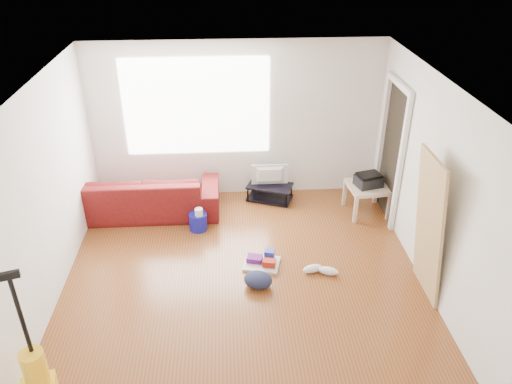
{
  "coord_description": "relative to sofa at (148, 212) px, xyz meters",
  "views": [
    {
      "loc": [
        -0.17,
        -4.76,
        4.07
      ],
      "look_at": [
        0.18,
        0.6,
        1.05
      ],
      "focal_mm": 35.0,
      "sensor_mm": 36.0,
      "label": 1
    }
  ],
  "objects": [
    {
      "name": "cleaning_tray",
      "position": [
        1.67,
        -1.44,
        0.05
      ],
      "size": [
        0.53,
        0.46,
        0.16
      ],
      "rotation": [
        0.0,
        0.0,
        -0.24
      ],
      "color": "silver",
      "rests_on": "ground"
    },
    {
      "name": "side_table",
      "position": [
        3.36,
        -0.22,
        0.39
      ],
      "size": [
        0.62,
        0.62,
        0.47
      ],
      "rotation": [
        0.0,
        0.0,
        0.09
      ],
      "color": "#C5AC90",
      "rests_on": "ground"
    },
    {
      "name": "tv_stand",
      "position": [
        1.92,
        0.27,
        0.14
      ],
      "size": [
        0.79,
        0.62,
        0.26
      ],
      "rotation": [
        0.0,
        0.0,
        -0.36
      ],
      "color": "black",
      "rests_on": "ground"
    },
    {
      "name": "toilet_paper",
      "position": [
        0.82,
        -0.57,
        0.18
      ],
      "size": [
        0.12,
        0.12,
        0.11
      ],
      "primitive_type": "cylinder",
      "color": "silver",
      "rests_on": "bucket"
    },
    {
      "name": "bucket",
      "position": [
        0.8,
        -0.54,
        0.0
      ],
      "size": [
        0.27,
        0.27,
        0.26
      ],
      "primitive_type": "cylinder",
      "rotation": [
        0.0,
        0.0,
        0.02
      ],
      "color": "#111495",
      "rests_on": "ground"
    },
    {
      "name": "backpack",
      "position": [
        1.58,
        -1.88,
        0.0
      ],
      "size": [
        0.43,
        0.39,
        0.2
      ],
      "primitive_type": "ellipsoid",
      "rotation": [
        0.0,
        0.0,
        -0.34
      ],
      "color": "black",
      "rests_on": "ground"
    },
    {
      "name": "printer",
      "position": [
        3.36,
        -0.22,
        0.56
      ],
      "size": [
        0.43,
        0.37,
        0.2
      ],
      "rotation": [
        0.0,
        0.0,
        0.27
      ],
      "color": "black",
      "rests_on": "side_table"
    },
    {
      "name": "tv",
      "position": [
        1.92,
        0.27,
        0.43
      ],
      "size": [
        0.58,
        0.08,
        0.33
      ],
      "primitive_type": "imported",
      "rotation": [
        0.0,
        0.0,
        3.14
      ],
      "color": "black",
      "rests_on": "tv_stand"
    },
    {
      "name": "sneakers",
      "position": [
        2.4,
        -1.67,
        0.05
      ],
      "size": [
        0.48,
        0.25,
        0.11
      ],
      "rotation": [
        0.0,
        0.0,
        -0.17
      ],
      "color": "white",
      "rests_on": "ground"
    },
    {
      "name": "vacuum",
      "position": [
        -0.59,
        -3.4,
        0.28
      ],
      "size": [
        0.4,
        0.43,
        1.49
      ],
      "rotation": [
        0.0,
        0.0,
        0.3
      ],
      "color": "yellow",
      "rests_on": "ground"
    },
    {
      "name": "door_panel",
      "position": [
        3.54,
        -2.06,
        0.0
      ],
      "size": [
        0.23,
        0.73,
        1.81
      ],
      "primitive_type": "cube",
      "rotation": [
        0.0,
        -0.1,
        0.0
      ],
      "color": "tan",
      "rests_on": "ground"
    },
    {
      "name": "sofa",
      "position": [
        0.0,
        0.0,
        0.0
      ],
      "size": [
        2.21,
        0.86,
        0.65
      ],
      "primitive_type": "imported",
      "rotation": [
        0.0,
        0.0,
        3.14
      ],
      "color": "#4D090D",
      "rests_on": "ground"
    },
    {
      "name": "room",
      "position": [
        1.48,
        -1.8,
        1.25
      ],
      "size": [
        4.51,
        5.01,
        2.51
      ],
      "color": "brown",
      "rests_on": "ground"
    }
  ]
}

